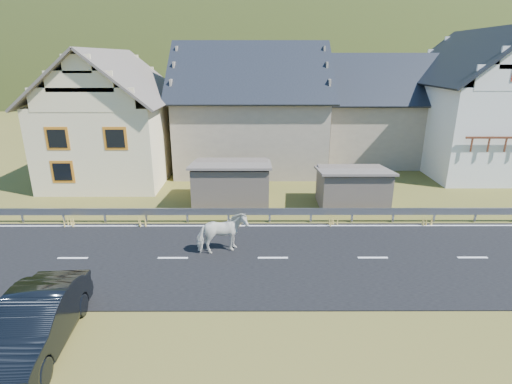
{
  "coord_description": "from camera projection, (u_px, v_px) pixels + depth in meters",
  "views": [
    {
      "loc": [
        -0.72,
        -14.25,
        7.65
      ],
      "look_at": [
        -0.67,
        2.34,
        2.03
      ],
      "focal_mm": 28.0,
      "sensor_mm": 36.0,
      "label": 1
    }
  ],
  "objects": [
    {
      "name": "ground",
      "position": [
        273.0,
        259.0,
        15.95
      ],
      "size": [
        160.0,
        160.0,
        0.0
      ],
      "primitive_type": "plane",
      "color": "#4B4F1A",
      "rests_on": "ground"
    },
    {
      "name": "road",
      "position": [
        273.0,
        258.0,
        15.94
      ],
      "size": [
        60.0,
        7.0,
        0.04
      ],
      "primitive_type": "cube",
      "color": "black",
      "rests_on": "ground"
    },
    {
      "name": "lane_markings",
      "position": [
        273.0,
        258.0,
        15.93
      ],
      "size": [
        60.0,
        6.6,
        0.01
      ],
      "primitive_type": "cube",
      "color": "silver",
      "rests_on": "road"
    },
    {
      "name": "guardrail",
      "position": [
        270.0,
        212.0,
        19.26
      ],
      "size": [
        28.1,
        0.09,
        0.75
      ],
      "color": "#93969B",
      "rests_on": "ground"
    },
    {
      "name": "shed_left",
      "position": [
        231.0,
        184.0,
        21.75
      ],
      "size": [
        4.3,
        3.3,
        2.4
      ],
      "primitive_type": "cube",
      "color": "#66594C",
      "rests_on": "ground"
    },
    {
      "name": "shed_right",
      "position": [
        352.0,
        188.0,
        21.32
      ],
      "size": [
        3.8,
        2.9,
        2.2
      ],
      "primitive_type": "cube",
      "color": "#66594C",
      "rests_on": "ground"
    },
    {
      "name": "house_cream",
      "position": [
        112.0,
        111.0,
        25.89
      ],
      "size": [
        7.8,
        9.8,
        8.3
      ],
      "color": "beige",
      "rests_on": "ground"
    },
    {
      "name": "house_stone_a",
      "position": [
        251.0,
        101.0,
        28.67
      ],
      "size": [
        10.8,
        9.8,
        8.9
      ],
      "color": "gray",
      "rests_on": "ground"
    },
    {
      "name": "house_stone_b",
      "position": [
        381.0,
        104.0,
        30.72
      ],
      "size": [
        9.8,
        8.8,
        8.1
      ],
      "color": "gray",
      "rests_on": "ground"
    },
    {
      "name": "house_white",
      "position": [
        481.0,
        97.0,
        27.63
      ],
      "size": [
        8.8,
        10.8,
        9.7
      ],
      "color": "silver",
      "rests_on": "ground"
    },
    {
      "name": "mountain",
      "position": [
        267.0,
        117.0,
        192.87
      ],
      "size": [
        440.0,
        280.0,
        260.0
      ],
      "primitive_type": "ellipsoid",
      "color": "#283816",
      "rests_on": "ground"
    },
    {
      "name": "conifer_patch",
      "position": [
        72.0,
        63.0,
        118.07
      ],
      "size": [
        76.0,
        50.0,
        28.0
      ],
      "primitive_type": "ellipsoid",
      "color": "black",
      "rests_on": "ground"
    },
    {
      "name": "horse",
      "position": [
        222.0,
        233.0,
        16.13
      ],
      "size": [
        1.51,
        2.19,
        1.69
      ],
      "primitive_type": "imported",
      "rotation": [
        0.0,
        0.0,
        1.9
      ],
      "color": "silver",
      "rests_on": "road"
    },
    {
      "name": "car",
      "position": [
        35.0,
        324.0,
        10.83
      ],
      "size": [
        2.02,
        4.83,
        1.55
      ],
      "primitive_type": "imported",
      "rotation": [
        0.0,
        0.0,
        0.08
      ],
      "color": "black",
      "rests_on": "ground"
    }
  ]
}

